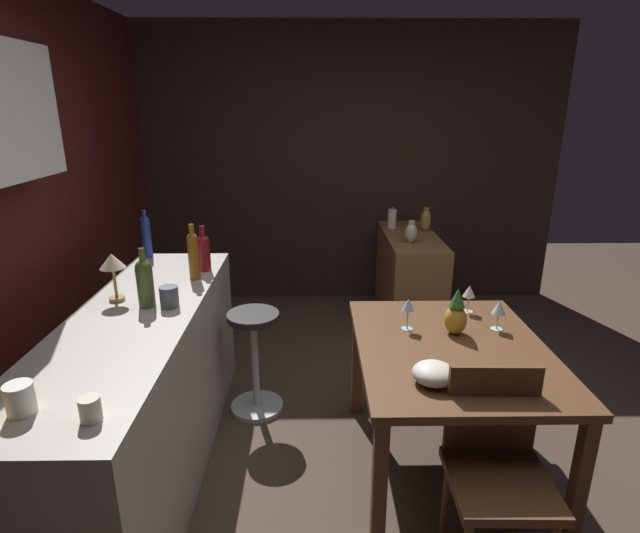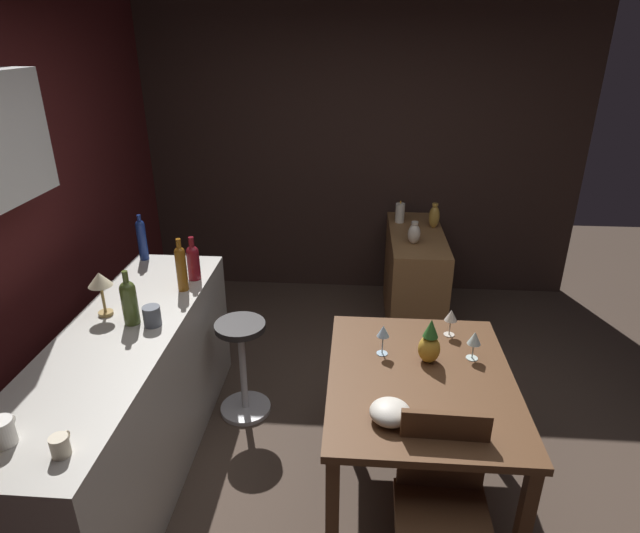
{
  "view_description": "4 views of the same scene",
  "coord_description": "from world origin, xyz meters",
  "px_view_note": "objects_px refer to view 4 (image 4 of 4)",
  "views": [
    {
      "loc": [
        -2.3,
        0.28,
        1.57
      ],
      "look_at": [
        0.46,
        0.11,
        0.92
      ],
      "focal_mm": 39.86,
      "sensor_mm": 36.0,
      "label": 1
    },
    {
      "loc": [
        -1.53,
        -3.41,
        2.31
      ],
      "look_at": [
        0.36,
        0.16,
        0.9
      ],
      "focal_mm": 31.21,
      "sensor_mm": 36.0,
      "label": 2
    },
    {
      "loc": [
        -0.15,
        -3.29,
        2.54
      ],
      "look_at": [
        0.28,
        0.15,
        0.98
      ],
      "focal_mm": 27.76,
      "sensor_mm": 36.0,
      "label": 3
    },
    {
      "loc": [
        0.24,
        -3.1,
        2.18
      ],
      "look_at": [
        0.36,
        0.19,
        0.89
      ],
      "focal_mm": 33.33,
      "sensor_mm": 36.0,
      "label": 4
    }
  ],
  "objects_px": {
    "wine_bottle_cobalt": "(238,163)",
    "cup_cream": "(404,182)",
    "chair_near_window": "(133,363)",
    "fruit_bowl": "(245,341)",
    "wine_glass_right": "(188,286)",
    "wine_bottle_amber": "(259,165)",
    "counter_lamp": "(185,163)",
    "wine_bottle_ruby": "(398,158)",
    "wine_bottle_clear": "(367,167)",
    "cup_teal": "(224,173)",
    "dining_table": "(241,331)",
    "bar_stool": "(314,275)",
    "cup_red": "(333,175)",
    "sideboard_cabinet": "(575,355)",
    "wine_glass_left": "(331,287)",
    "pillar_candle_tall": "(573,274)",
    "wine_bottle_olive": "(360,167)",
    "cup_white": "(163,184)",
    "vase_ceramic_blue": "(499,268)",
    "pineapple_centerpiece": "(222,301)"
  },
  "relations": [
    {
      "from": "vase_ceramic_blue",
      "to": "wine_glass_right",
      "type": "bearing_deg",
      "value": -178.87
    },
    {
      "from": "bar_stool",
      "to": "cup_red",
      "type": "height_order",
      "value": "cup_red"
    },
    {
      "from": "wine_glass_right",
      "to": "wine_bottle_cobalt",
      "type": "distance_m",
      "value": 1.75
    },
    {
      "from": "bar_stool",
      "to": "wine_glass_left",
      "type": "bearing_deg",
      "value": -87.09
    },
    {
      "from": "wine_bottle_ruby",
      "to": "fruit_bowl",
      "type": "bearing_deg",
      "value": -114.27
    },
    {
      "from": "wine_bottle_amber",
      "to": "wine_bottle_clear",
      "type": "bearing_deg",
      "value": -6.82
    },
    {
      "from": "cup_teal",
      "to": "sideboard_cabinet",
      "type": "bearing_deg",
      "value": -41.75
    },
    {
      "from": "wine_glass_left",
      "to": "cup_red",
      "type": "height_order",
      "value": "cup_red"
    },
    {
      "from": "chair_near_window",
      "to": "wine_glass_left",
      "type": "xyz_separation_m",
      "value": [
        1.0,
        0.18,
        0.32
      ]
    },
    {
      "from": "wine_glass_right",
      "to": "wine_bottle_cobalt",
      "type": "bearing_deg",
      "value": 86.71
    },
    {
      "from": "counter_lamp",
      "to": "wine_glass_right",
      "type": "bearing_deg",
      "value": -80.08
    },
    {
      "from": "wine_bottle_cobalt",
      "to": "fruit_bowl",
      "type": "bearing_deg",
      "value": -84.23
    },
    {
      "from": "dining_table",
      "to": "cup_white",
      "type": "xyz_separation_m",
      "value": [
        -0.71,
        1.68,
        0.3
      ]
    },
    {
      "from": "sideboard_cabinet",
      "to": "wine_bottle_amber",
      "type": "distance_m",
      "value": 2.56
    },
    {
      "from": "wine_bottle_amber",
      "to": "counter_lamp",
      "type": "height_order",
      "value": "wine_bottle_amber"
    },
    {
      "from": "pillar_candle_tall",
      "to": "wine_bottle_olive",
      "type": "bearing_deg",
      "value": 119.68
    },
    {
      "from": "wine_bottle_olive",
      "to": "wine_bottle_clear",
      "type": "bearing_deg",
      "value": -75.48
    },
    {
      "from": "cup_white",
      "to": "pillar_candle_tall",
      "type": "distance_m",
      "value": 2.89
    },
    {
      "from": "chair_near_window",
      "to": "fruit_bowl",
      "type": "xyz_separation_m",
      "value": [
        0.59,
        -0.27,
        0.28
      ]
    },
    {
      "from": "wine_glass_left",
      "to": "wine_glass_right",
      "type": "bearing_deg",
      "value": -177.3
    },
    {
      "from": "wine_glass_right",
      "to": "fruit_bowl",
      "type": "height_order",
      "value": "wine_glass_right"
    },
    {
      "from": "sideboard_cabinet",
      "to": "chair_near_window",
      "type": "relative_size",
      "value": 1.18
    },
    {
      "from": "chair_near_window",
      "to": "wine_bottle_clear",
      "type": "xyz_separation_m",
      "value": [
        1.36,
        1.76,
        0.55
      ]
    },
    {
      "from": "sideboard_cabinet",
      "to": "vase_ceramic_blue",
      "type": "distance_m",
      "value": 0.7
    },
    {
      "from": "wine_bottle_cobalt",
      "to": "chair_near_window",
      "type": "bearing_deg",
      "value": -101.33
    },
    {
      "from": "wine_glass_left",
      "to": "wine_bottle_olive",
      "type": "height_order",
      "value": "wine_bottle_olive"
    },
    {
      "from": "wine_bottle_amber",
      "to": "cup_teal",
      "type": "xyz_separation_m",
      "value": [
        -0.29,
        0.17,
        -0.11
      ]
    },
    {
      "from": "dining_table",
      "to": "cup_teal",
      "type": "relative_size",
      "value": 10.71
    },
    {
      "from": "dining_table",
      "to": "fruit_bowl",
      "type": "xyz_separation_m",
      "value": [
        0.05,
        -0.33,
        0.14
      ]
    },
    {
      "from": "pineapple_centerpiece",
      "to": "wine_bottle_ruby",
      "type": "bearing_deg",
      "value": 59.7
    },
    {
      "from": "dining_table",
      "to": "wine_bottle_amber",
      "type": "bearing_deg",
      "value": 90.01
    },
    {
      "from": "cup_cream",
      "to": "dining_table",
      "type": "bearing_deg",
      "value": -123.04
    },
    {
      "from": "sideboard_cabinet",
      "to": "pineapple_centerpiece",
      "type": "distance_m",
      "value": 1.94
    },
    {
      "from": "wine_bottle_olive",
      "to": "wine_bottle_cobalt",
      "type": "bearing_deg",
      "value": -178.51
    },
    {
      "from": "wine_bottle_cobalt",
      "to": "cup_cream",
      "type": "relative_size",
      "value": 3.01
    },
    {
      "from": "wine_bottle_cobalt",
      "to": "cup_cream",
      "type": "xyz_separation_m",
      "value": [
        1.26,
        -0.15,
        -0.12
      ]
    },
    {
      "from": "pillar_candle_tall",
      "to": "wine_bottle_ruby",
      "type": "bearing_deg",
      "value": 109.41
    },
    {
      "from": "wine_bottle_ruby",
      "to": "wine_bottle_amber",
      "type": "xyz_separation_m",
      "value": [
        -1.1,
        -0.19,
        0.0
      ]
    },
    {
      "from": "wine_bottle_ruby",
      "to": "counter_lamp",
      "type": "bearing_deg",
      "value": -178.03
    },
    {
      "from": "pillar_candle_tall",
      "to": "dining_table",
      "type": "bearing_deg",
      "value": -174.61
    },
    {
      "from": "pineapple_centerpiece",
      "to": "wine_bottle_clear",
      "type": "relative_size",
      "value": 0.71
    },
    {
      "from": "dining_table",
      "to": "wine_bottle_amber",
      "type": "xyz_separation_m",
      "value": [
        -0.0,
        1.81,
        0.4
      ]
    },
    {
      "from": "cup_cream",
      "to": "pillar_candle_tall",
      "type": "relative_size",
      "value": 0.94
    },
    {
      "from": "pineapple_centerpiece",
      "to": "wine_bottle_ruby",
      "type": "xyz_separation_m",
      "value": [
        1.18,
        2.02,
        0.22
      ]
    },
    {
      "from": "fruit_bowl",
      "to": "wine_bottle_ruby",
      "type": "height_order",
      "value": "wine_bottle_ruby"
    },
    {
      "from": "cup_white",
      "to": "pillar_candle_tall",
      "type": "height_order",
      "value": "cup_white"
    },
    {
      "from": "wine_bottle_ruby",
      "to": "cup_teal",
      "type": "distance_m",
      "value": 1.39
    },
    {
      "from": "wine_bottle_clear",
      "to": "cup_red",
      "type": "bearing_deg",
      "value": 141.12
    },
    {
      "from": "wine_glass_left",
      "to": "wine_bottle_cobalt",
      "type": "xyz_separation_m",
      "value": [
        -0.63,
        1.7,
        0.24
      ]
    },
    {
      "from": "wine_bottle_clear",
      "to": "cup_cream",
      "type": "relative_size",
      "value": 2.74
    }
  ]
}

